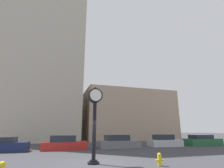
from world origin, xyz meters
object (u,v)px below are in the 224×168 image
object	(u,v)px
car_green	(202,141)
car_grey	(118,143)
car_silver	(164,141)
fire_hydrant_far	(160,159)
street_clock	(95,113)
car_red	(64,144)
car_navy	(3,145)

from	to	relation	value
car_green	car_grey	bearing A→B (deg)	-179.50
car_silver	fire_hydrant_far	xyz separation A→B (m)	(-7.08, -10.18, -0.23)
car_silver	fire_hydrant_far	distance (m)	12.40
street_clock	car_green	size ratio (longest dim) A/B	0.98
car_red	car_silver	distance (m)	11.87
car_silver	street_clock	bearing A→B (deg)	-137.97
fire_hydrant_far	street_clock	bearing A→B (deg)	154.00
car_navy	car_grey	bearing A→B (deg)	3.59
street_clock	car_navy	xyz separation A→B (m)	(-6.75, 8.18, -2.41)
car_green	car_red	bearing A→B (deg)	-179.55
car_red	car_grey	bearing A→B (deg)	-2.14
car_red	car_silver	world-z (taller)	car_silver
car_navy	car_red	distance (m)	5.39
car_red	car_green	world-z (taller)	car_red
car_red	car_navy	bearing A→B (deg)	-179.43
street_clock	fire_hydrant_far	xyz separation A→B (m)	(3.42, -1.67, -2.62)
car_navy	car_silver	bearing A→B (deg)	3.98
car_red	car_green	size ratio (longest dim) A/B	0.95
street_clock	car_grey	bearing A→B (deg)	61.78
car_navy	fire_hydrant_far	distance (m)	14.16
street_clock	fire_hydrant_far	world-z (taller)	street_clock
car_navy	car_silver	xyz separation A→B (m)	(17.25, 0.33, 0.02)
car_grey	car_green	bearing A→B (deg)	-1.58
car_red	fire_hydrant_far	bearing A→B (deg)	-66.06
car_grey	fire_hydrant_far	size ratio (longest dim) A/B	6.69
car_red	car_grey	distance (m)	5.83
car_red	car_green	bearing A→B (deg)	-2.04
street_clock	car_red	world-z (taller)	street_clock
fire_hydrant_far	car_red	bearing A→B (deg)	115.48
car_grey	car_green	size ratio (longest dim) A/B	0.98
street_clock	car_silver	world-z (taller)	street_clock
car_green	fire_hydrant_far	xyz separation A→B (m)	(-12.54, -9.90, -0.22)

